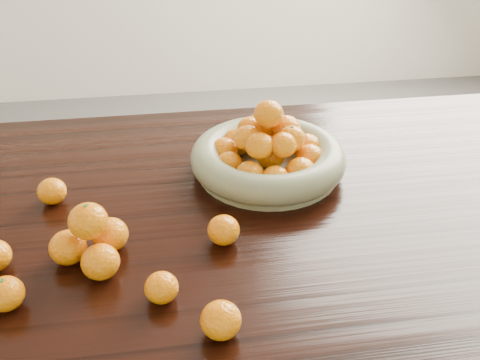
{
  "coord_description": "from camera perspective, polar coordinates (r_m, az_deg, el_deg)",
  "views": [
    {
      "loc": [
        -0.15,
        -0.9,
        1.37
      ],
      "look_at": [
        -0.02,
        -0.02,
        0.83
      ],
      "focal_mm": 40.0,
      "sensor_mm": 36.0,
      "label": 1
    }
  ],
  "objects": [
    {
      "name": "dining_table",
      "position": [
        1.16,
        1.01,
        -6.57
      ],
      "size": [
        2.0,
        1.0,
        0.75
      ],
      "color": "black",
      "rests_on": "ground"
    },
    {
      "name": "fruit_bowl",
      "position": [
        1.2,
        3.03,
        2.71
      ],
      "size": [
        0.35,
        0.35,
        0.17
      ],
      "rotation": [
        0.0,
        0.0,
        0.1
      ],
      "color": "gray",
      "rests_on": "dining_table"
    },
    {
      "name": "orange_pyramid",
      "position": [
        0.97,
        -15.53,
        -6.25
      ],
      "size": [
        0.14,
        0.14,
        0.12
      ],
      "rotation": [
        0.0,
        0.0,
        0.36
      ],
      "color": "orange",
      "rests_on": "dining_table"
    },
    {
      "name": "loose_orange_0",
      "position": [
        0.94,
        -23.74,
        -11.05
      ],
      "size": [
        0.06,
        0.06,
        0.06
      ],
      "primitive_type": "ellipsoid",
      "color": "orange",
      "rests_on": "dining_table"
    },
    {
      "name": "loose_orange_1",
      "position": [
        0.82,
        -2.06,
        -14.71
      ],
      "size": [
        0.06,
        0.06,
        0.06
      ],
      "primitive_type": "ellipsoid",
      "color": "orange",
      "rests_on": "dining_table"
    },
    {
      "name": "loose_orange_2",
      "position": [
        0.99,
        -1.76,
        -5.35
      ],
      "size": [
        0.06,
        0.06,
        0.06
      ],
      "primitive_type": "ellipsoid",
      "color": "orange",
      "rests_on": "dining_table"
    },
    {
      "name": "loose_orange_3",
      "position": [
        1.17,
        -19.42,
        -1.14
      ],
      "size": [
        0.06,
        0.06,
        0.06
      ],
      "primitive_type": "ellipsoid",
      "color": "orange",
      "rests_on": "dining_table"
    },
    {
      "name": "loose_orange_4",
      "position": [
        0.89,
        -8.38,
        -11.29
      ],
      "size": [
        0.06,
        0.06,
        0.05
      ],
      "primitive_type": "ellipsoid",
      "color": "orange",
      "rests_on": "dining_table"
    }
  ]
}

